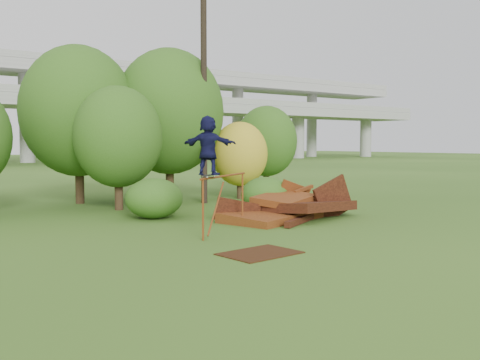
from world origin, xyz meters
TOP-DOWN VIEW (x-y plane):
  - ground at (0.00, 0.00)m, footprint 240.00×240.00m
  - scrap_pile at (2.20, 3.07)m, footprint 5.59×3.42m
  - grind_rail at (-1.36, 2.05)m, footprint 2.89×1.88m
  - skateboard at (-2.35, 1.42)m, footprint 0.67×0.52m
  - skater at (-2.35, 1.42)m, footprint 1.37×1.55m
  - flat_plate at (-2.48, -1.17)m, footprint 2.00×1.52m
  - tree_1 at (-2.31, 12.38)m, footprint 5.14×5.14m
  - tree_2 at (-1.82, 9.11)m, footprint 3.61×3.61m
  - tree_3 at (1.76, 11.35)m, footprint 5.24×5.24m
  - tree_4 at (4.83, 9.79)m, footprint 2.75×2.75m
  - tree_5 at (8.21, 11.92)m, footprint 3.44×3.44m
  - shrub_left at (-1.77, 6.02)m, footprint 2.13×1.97m
  - shrub_right at (2.49, 4.82)m, footprint 2.02×1.85m
  - utility_pole at (2.39, 9.20)m, footprint 1.40×0.28m

SIDE VIEW (x-z plane):
  - ground at x=0.00m, z-range 0.00..0.00m
  - flat_plate at x=-2.48m, z-range 0.00..0.03m
  - scrap_pile at x=2.20m, z-range -0.56..1.30m
  - shrub_right at x=2.49m, z-range 0.00..1.43m
  - shrub_left at x=-1.77m, z-range 0.00..1.48m
  - grind_rail at x=-1.36m, z-range 0.44..2.22m
  - skateboard at x=-2.35m, z-range 1.80..1.87m
  - tree_4 at x=4.83m, z-range 0.31..4.11m
  - skater at x=-2.35m, z-range 1.85..3.54m
  - tree_5 at x=8.21m, z-range 0.43..5.27m
  - tree_2 at x=-1.82m, z-range 0.46..5.55m
  - tree_1 at x=-2.31m, z-range 0.61..7.77m
  - tree_3 at x=1.76m, z-range 0.62..7.89m
  - utility_pole at x=2.39m, z-range 0.07..10.26m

